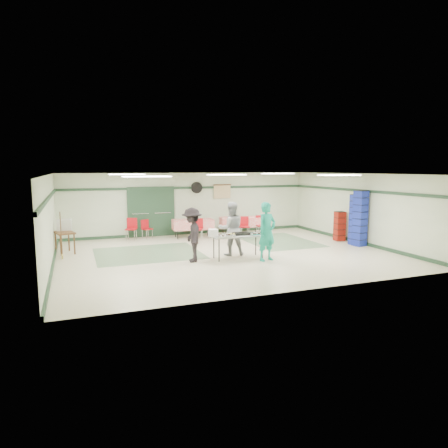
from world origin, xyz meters
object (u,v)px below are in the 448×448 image
object	(u,v)px
volunteer_dark	(192,235)
crate_stack_red	(340,226)
crate_stack_blue_b	(356,220)
printer_table	(65,235)
crate_stack_blue_a	(360,218)
broom	(61,235)
dining_table_b	(193,224)
chair_c	(261,223)
volunteer_grey	(231,229)
dining_table_a	(241,222)
chair_b	(232,225)
volunteer_teal	(267,232)
chair_loose_b	(132,227)
office_printer	(64,225)
chair_a	(244,224)
chair_loose_a	(146,227)
chair_d	(198,227)
serving_table	(238,237)

from	to	relation	value
volunteer_dark	crate_stack_red	distance (m)	6.72
crate_stack_blue_b	printer_table	xyz separation A→B (m)	(-10.30, 2.26, -0.33)
crate_stack_blue_a	broom	distance (m)	10.52
dining_table_b	chair_c	bearing A→B (deg)	-6.52
volunteer_grey	dining_table_b	world-z (taller)	volunteer_grey
dining_table_a	chair_b	world-z (taller)	chair_b
volunteer_teal	printer_table	bearing A→B (deg)	133.61
volunteer_teal	volunteer_grey	size ratio (longest dim) A/B	1.03
dining_table_a	broom	distance (m)	7.65
crate_stack_blue_b	volunteer_dark	bearing A→B (deg)	-175.97
chair_loose_b	office_printer	bearing A→B (deg)	-129.76
printer_table	office_printer	xyz separation A→B (m)	(-0.00, 0.45, 0.30)
chair_a	chair_loose_a	bearing A→B (deg)	178.67
volunteer_dark	chair_loose_b	xyz separation A→B (m)	(-1.24, 4.54, -0.30)
crate_stack_blue_b	broom	bearing A→B (deg)	171.97
volunteer_teal	volunteer_dark	xyz separation A→B (m)	(-2.24, 0.68, -0.08)
chair_c	office_printer	xyz separation A→B (m)	(-7.89, -0.52, 0.40)
crate_stack_blue_a	printer_table	distance (m)	10.61
volunteer_dark	dining_table_a	size ratio (longest dim) A/B	0.89
chair_c	chair_d	xyz separation A→B (m)	(-2.84, -0.01, -0.01)
chair_c	crate_stack_blue_a	size ratio (longest dim) A/B	0.42
volunteer_teal	chair_loose_a	world-z (taller)	volunteer_teal
chair_a	crate_stack_red	distance (m)	3.91
chair_c	crate_stack_blue_a	world-z (taller)	crate_stack_blue_a
dining_table_b	chair_c	world-z (taller)	chair_c
serving_table	crate_stack_blue_b	size ratio (longest dim) A/B	0.90
volunteer_dark	chair_d	xyz separation A→B (m)	(1.31, 3.68, -0.32)
serving_table	dining_table_a	world-z (taller)	dining_table_a
volunteer_grey	chair_loose_b	bearing A→B (deg)	-48.20
crate_stack_blue_b	serving_table	bearing A→B (deg)	-173.79
serving_table	volunteer_grey	distance (m)	0.56
volunteer_teal	office_printer	world-z (taller)	volunteer_teal
volunteer_dark	crate_stack_blue_b	world-z (taller)	crate_stack_blue_b
chair_c	crate_stack_blue_b	xyz separation A→B (m)	(2.41, -3.23, 0.43)
broom	dining_table_a	bearing A→B (deg)	14.60
crate_stack_blue_b	crate_stack_blue_a	bearing A→B (deg)	-90.00
chair_loose_b	broom	xyz separation A→B (m)	(-2.58, -2.61, 0.23)
dining_table_b	crate_stack_blue_b	bearing A→B (deg)	-31.04
volunteer_teal	dining_table_b	bearing A→B (deg)	84.42
volunteer_teal	volunteer_dark	bearing A→B (deg)	146.37
volunteer_grey	chair_d	distance (m)	3.27
chair_b	chair_loose_a	size ratio (longest dim) A/B	1.08
serving_table	chair_b	xyz separation A→B (m)	(1.31, 3.77, -0.20)
chair_a	chair_loose_a	world-z (taller)	chair_a
crate_stack_blue_b	chair_d	bearing A→B (deg)	148.49
volunteer_dark	chair_a	xyz separation A→B (m)	(3.38, 3.68, -0.33)
crate_stack_blue_a	printer_table	xyz separation A→B (m)	(-10.30, 2.50, -0.41)
chair_loose_b	crate_stack_blue_b	bearing A→B (deg)	-6.00
chair_c	printer_table	world-z (taller)	chair_c
crate_stack_red	office_printer	bearing A→B (deg)	170.33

